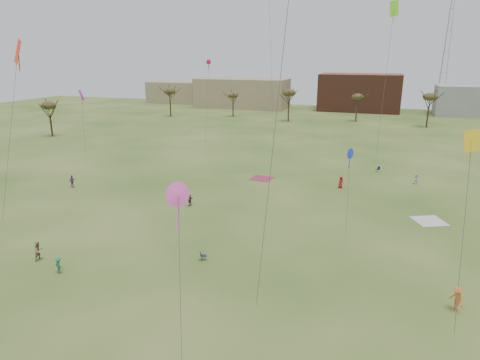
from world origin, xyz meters
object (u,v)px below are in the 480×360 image
(camp_chair_right, at_px, (378,170))
(radio_tower, at_px, (446,51))
(flyer_near_center, at_px, (59,265))
(camp_chair_center, at_px, (203,257))

(camp_chair_right, bearing_deg, radio_tower, 123.20)
(flyer_near_center, xyz_separation_m, camp_chair_center, (10.62, 6.12, -0.46))
(flyer_near_center, height_order, camp_chair_center, flyer_near_center)
(camp_chair_center, distance_m, camp_chair_right, 39.00)
(camp_chair_center, distance_m, radio_tower, 125.94)
(flyer_near_center, height_order, radio_tower, radio_tower)
(camp_chair_center, relative_size, camp_chair_right, 1.00)
(camp_chair_right, bearing_deg, camp_chair_center, -66.82)
(flyer_near_center, distance_m, camp_chair_center, 12.26)
(radio_tower, bearing_deg, camp_chair_center, -104.36)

